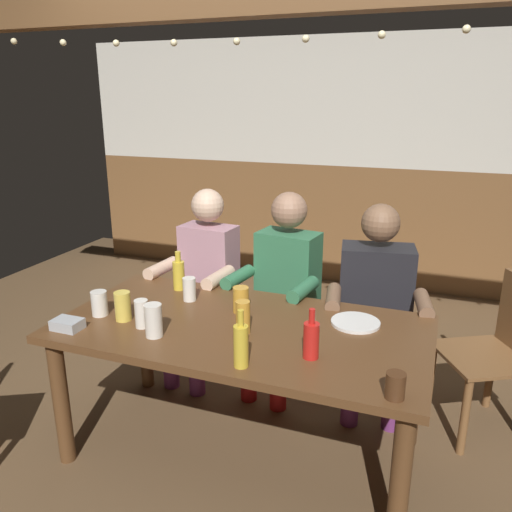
% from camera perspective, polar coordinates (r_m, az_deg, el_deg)
% --- Properties ---
extents(ground_plane, '(6.65, 6.65, 0.00)m').
position_cam_1_polar(ground_plane, '(2.90, -1.72, -21.04)').
color(ground_plane, brown).
extents(back_wall_upper, '(5.52, 0.12, 1.17)m').
position_cam_1_polar(back_wall_upper, '(5.00, 10.99, 16.44)').
color(back_wall_upper, beige).
extents(back_wall_wainscot, '(5.52, 0.12, 1.16)m').
position_cam_1_polar(back_wall_wainscot, '(5.15, 10.25, 3.41)').
color(back_wall_wainscot, brown).
rests_on(back_wall_wainscot, ground_plane).
extents(dining_table, '(1.80, 0.93, 0.73)m').
position_cam_1_polar(dining_table, '(2.58, -1.58, -9.61)').
color(dining_table, brown).
rests_on(dining_table, ground_plane).
extents(person_0, '(0.52, 0.52, 1.24)m').
position_cam_1_polar(person_0, '(3.34, -5.87, -2.34)').
color(person_0, '#B78493').
rests_on(person_0, ground_plane).
extents(person_1, '(0.54, 0.56, 1.25)m').
position_cam_1_polar(person_1, '(3.16, 3.02, -3.16)').
color(person_1, '#33724C').
rests_on(person_1, ground_plane).
extents(person_2, '(0.60, 0.60, 1.22)m').
position_cam_1_polar(person_2, '(3.06, 13.14, -4.54)').
color(person_2, black).
rests_on(person_2, ground_plane).
extents(chair_empty_near_right, '(0.60, 0.60, 0.88)m').
position_cam_1_polar(chair_empty_near_right, '(3.12, 25.32, -9.53)').
color(chair_empty_near_right, brown).
rests_on(chair_empty_near_right, ground_plane).
extents(condiment_caddy, '(0.14, 0.10, 0.05)m').
position_cam_1_polar(condiment_caddy, '(2.65, -20.19, -7.13)').
color(condiment_caddy, '#B2B7BC').
rests_on(condiment_caddy, dining_table).
extents(plate_0, '(0.24, 0.24, 0.01)m').
position_cam_1_polar(plate_0, '(2.59, 10.98, -7.26)').
color(plate_0, white).
rests_on(plate_0, dining_table).
extents(bottle_0, '(0.07, 0.07, 0.23)m').
position_cam_1_polar(bottle_0, '(2.99, -8.57, -2.00)').
color(bottle_0, gold).
rests_on(bottle_0, dining_table).
extents(bottle_1, '(0.07, 0.07, 0.23)m').
position_cam_1_polar(bottle_1, '(2.22, 6.14, -9.17)').
color(bottle_1, red).
rests_on(bottle_1, dining_table).
extents(bottle_2, '(0.06, 0.06, 0.25)m').
position_cam_1_polar(bottle_2, '(2.14, -1.68, -9.80)').
color(bottle_2, gold).
rests_on(bottle_2, dining_table).
extents(pint_glass_0, '(0.07, 0.07, 0.14)m').
position_cam_1_polar(pint_glass_0, '(2.55, -12.57, -6.26)').
color(pint_glass_0, white).
rests_on(pint_glass_0, dining_table).
extents(pint_glass_1, '(0.08, 0.08, 0.13)m').
position_cam_1_polar(pint_glass_1, '(2.66, -1.69, -4.86)').
color(pint_glass_1, gold).
rests_on(pint_glass_1, dining_table).
extents(pint_glass_2, '(0.07, 0.07, 0.16)m').
position_cam_1_polar(pint_glass_2, '(2.43, -1.45, -6.79)').
color(pint_glass_2, gold).
rests_on(pint_glass_2, dining_table).
extents(pint_glass_3, '(0.07, 0.07, 0.13)m').
position_cam_1_polar(pint_glass_3, '(2.83, -7.40, -3.66)').
color(pint_glass_3, white).
rests_on(pint_glass_3, dining_table).
extents(pint_glass_4, '(0.07, 0.07, 0.10)m').
position_cam_1_polar(pint_glass_4, '(2.02, 15.20, -13.71)').
color(pint_glass_4, '#4C2D19').
rests_on(pint_glass_4, dining_table).
extents(pint_glass_5, '(0.08, 0.08, 0.13)m').
position_cam_1_polar(pint_glass_5, '(2.74, -16.98, -5.04)').
color(pint_glass_5, white).
rests_on(pint_glass_5, dining_table).
extents(pint_glass_6, '(0.08, 0.08, 0.16)m').
position_cam_1_polar(pint_glass_6, '(2.44, -11.30, -7.03)').
color(pint_glass_6, white).
rests_on(pint_glass_6, dining_table).
extents(pint_glass_7, '(0.08, 0.08, 0.15)m').
position_cam_1_polar(pint_glass_7, '(2.65, -14.56, -5.40)').
color(pint_glass_7, '#E5C64C').
rests_on(pint_glass_7, dining_table).
extents(string_lights, '(3.90, 0.04, 0.11)m').
position_cam_1_polar(string_lights, '(2.68, 1.61, 23.40)').
color(string_lights, '#F9EAB2').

